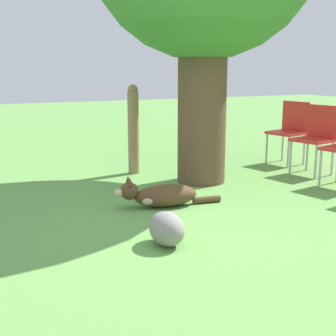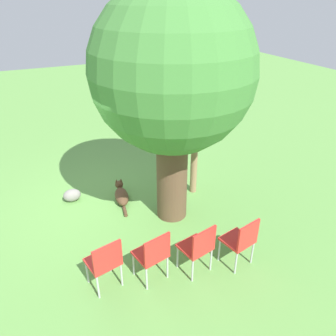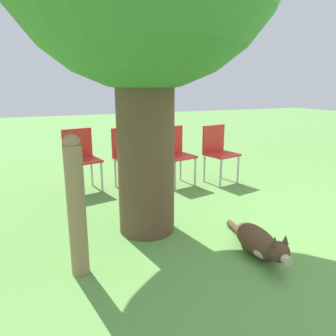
{
  "view_description": "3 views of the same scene",
  "coord_description": "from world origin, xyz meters",
  "px_view_note": "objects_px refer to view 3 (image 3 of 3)",
  "views": [
    {
      "loc": [
        -2.06,
        -3.84,
        1.36
      ],
      "look_at": [
        -0.09,
        0.22,
        0.39
      ],
      "focal_mm": 50.0,
      "sensor_mm": 36.0,
      "label": 1
    },
    {
      "loc": [
        5.5,
        -1.28,
        3.9
      ],
      "look_at": [
        0.84,
        0.84,
        1.12
      ],
      "focal_mm": 35.0,
      "sensor_mm": 36.0,
      "label": 2
    },
    {
      "loc": [
        -2.33,
        2.05,
        1.5
      ],
      "look_at": [
        1.26,
        0.5,
        0.5
      ],
      "focal_mm": 35.0,
      "sensor_mm": 36.0,
      "label": 3
    }
  ],
  "objects_px": {
    "red_chair_1": "(175,151)",
    "fence_post": "(76,206)",
    "red_chair_3": "(81,155)",
    "dog": "(259,242)",
    "red_chair_2": "(129,153)",
    "red_chair_0": "(218,149)"
  },
  "relations": [
    {
      "from": "red_chair_1",
      "to": "red_chair_2",
      "type": "distance_m",
      "value": 0.7
    },
    {
      "from": "fence_post",
      "to": "red_chair_2",
      "type": "height_order",
      "value": "fence_post"
    },
    {
      "from": "red_chair_0",
      "to": "red_chair_2",
      "type": "relative_size",
      "value": 1.0
    },
    {
      "from": "fence_post",
      "to": "red_chair_2",
      "type": "xyz_separation_m",
      "value": [
        2.11,
        -1.06,
        -0.06
      ]
    },
    {
      "from": "red_chair_2",
      "to": "red_chair_0",
      "type": "bearing_deg",
      "value": 65.76
    },
    {
      "from": "fence_post",
      "to": "red_chair_0",
      "type": "relative_size",
      "value": 1.3
    },
    {
      "from": "red_chair_1",
      "to": "red_chair_0",
      "type": "bearing_deg",
      "value": 65.76
    },
    {
      "from": "red_chair_2",
      "to": "red_chair_3",
      "type": "distance_m",
      "value": 0.7
    },
    {
      "from": "dog",
      "to": "red_chair_2",
      "type": "height_order",
      "value": "red_chair_2"
    },
    {
      "from": "fence_post",
      "to": "red_chair_2",
      "type": "distance_m",
      "value": 2.36
    },
    {
      "from": "dog",
      "to": "red_chair_0",
      "type": "xyz_separation_m",
      "value": [
        2.16,
        -0.89,
        0.4
      ]
    },
    {
      "from": "red_chair_0",
      "to": "fence_post",
      "type": "bearing_deg",
      "value": -65.56
    },
    {
      "from": "dog",
      "to": "fence_post",
      "type": "height_order",
      "value": "fence_post"
    },
    {
      "from": "fence_post",
      "to": "red_chair_2",
      "type": "relative_size",
      "value": 1.3
    },
    {
      "from": "red_chair_0",
      "to": "red_chair_1",
      "type": "relative_size",
      "value": 1.0
    },
    {
      "from": "red_chair_3",
      "to": "dog",
      "type": "bearing_deg",
      "value": 11.53
    },
    {
      "from": "dog",
      "to": "fence_post",
      "type": "distance_m",
      "value": 1.64
    },
    {
      "from": "red_chair_1",
      "to": "fence_post",
      "type": "bearing_deg",
      "value": -54.09
    },
    {
      "from": "red_chair_3",
      "to": "fence_post",
      "type": "bearing_deg",
      "value": -22.16
    },
    {
      "from": "red_chair_0",
      "to": "red_chair_2",
      "type": "bearing_deg",
      "value": -114.24
    },
    {
      "from": "red_chair_2",
      "to": "red_chair_3",
      "type": "relative_size",
      "value": 1.0
    },
    {
      "from": "red_chair_0",
      "to": "red_chair_1",
      "type": "distance_m",
      "value": 0.7
    }
  ]
}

